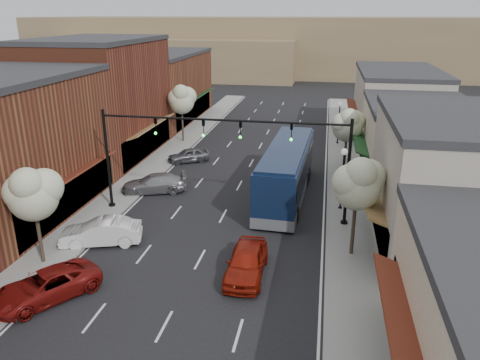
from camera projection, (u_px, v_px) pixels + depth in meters
The scene contains 27 objects.
ground at pixel (190, 278), 24.20m from camera, with size 160.00×160.00×0.00m, color black.
sidewalk_left at pixel (158, 162), 42.74m from camera, with size 2.80×73.00×0.15m, color gray.
sidewalk_right at pixel (346, 173), 39.86m from camera, with size 2.80×73.00×0.15m, color gray.
curb_left at pixel (173, 163), 42.50m from camera, with size 0.25×73.00×0.17m, color gray.
curb_right at pixel (329, 172), 40.10m from camera, with size 0.25×73.00×0.17m, color gray.
bldg_left_midnear at pixel (4, 147), 30.62m from camera, with size 10.14×14.10×9.40m.
bldg_left_midfar at pixel (100, 99), 43.33m from camera, with size 10.14×14.10×10.90m.
bldg_left_far at pixel (160, 87), 58.55m from camera, with size 10.14×18.10×8.40m.
bldg_right_midnear at pixel (454, 185), 26.09m from camera, with size 9.14×12.10×7.90m.
bldg_right_midfar at pixel (416, 142), 37.45m from camera, with size 9.14×12.10×6.40m.
bldg_right_far at pixel (395, 104), 50.24m from camera, with size 9.14×16.10×7.40m.
hill_far at pixel (301, 45), 105.48m from camera, with size 120.00×30.00×12.00m, color #7A6647.
hill_near at pixel (179, 57), 99.32m from camera, with size 50.00×20.00×8.00m, color #7A6647.
signal_mast_right at pixel (310, 155), 29.08m from camera, with size 8.22×0.46×7.00m.
signal_mast_left at pixel (140, 146), 31.01m from camera, with size 8.22×0.46×7.00m.
tree_right_near at pixel (358, 182), 24.92m from camera, with size 2.85×2.65×5.95m.
tree_right_far at pixel (348, 124), 39.89m from camera, with size 2.85×2.65×5.43m.
tree_left_near at pixel (33, 192), 24.14m from camera, with size 2.85×2.65×5.69m.
tree_left_far at pixel (182, 99), 48.07m from camera, with size 2.85×2.65×6.13m.
lamp_post_near at pixel (343, 169), 31.57m from camera, with size 0.44×0.44×4.44m.
lamp_post_far at pixel (339, 116), 47.77m from camera, with size 0.44×0.44×4.44m.
coach_bus at pixel (286, 171), 34.25m from camera, with size 3.35×12.91×3.91m.
red_hatchback at pixel (246, 262), 24.20m from camera, with size 1.91×4.76×1.62m, color maroon.
parked_car_a at pixel (46, 286), 22.26m from camera, with size 2.33×5.05×1.40m, color maroon.
parked_car_b at pixel (101, 232), 27.54m from camera, with size 1.64×4.69×1.55m, color white.
parked_car_c at pixel (154, 183), 35.58m from camera, with size 1.98×4.86×1.41m, color gray.
parked_car_d at pixel (189, 155), 42.81m from camera, with size 1.52×3.78×1.29m, color #525359.
Camera 1 is at (6.39, -20.24, 12.97)m, focal length 35.00 mm.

